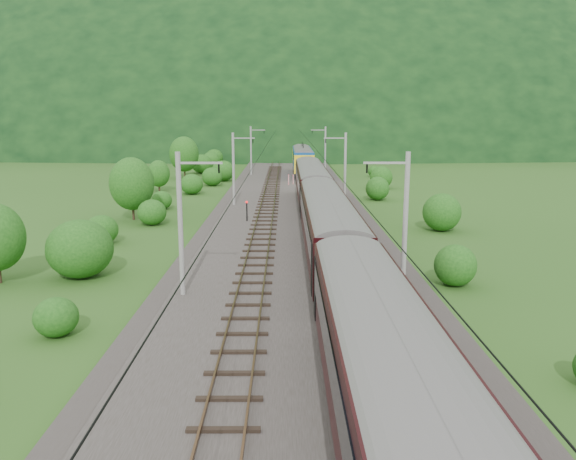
{
  "coord_description": "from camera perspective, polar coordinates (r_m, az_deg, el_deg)",
  "views": [
    {
      "loc": [
        -0.39,
        -30.3,
        10.27
      ],
      "look_at": [
        -0.24,
        6.8,
        2.6
      ],
      "focal_mm": 35.0,
      "sensor_mm": 36.0,
      "label": 1
    }
  ],
  "objects": [
    {
      "name": "ground",
      "position": [
        32.0,
        0.49,
        -7.04
      ],
      "size": [
        600.0,
        600.0,
        0.0
      ],
      "primitive_type": "plane",
      "color": "#285119",
      "rests_on": "ground"
    },
    {
      "name": "railbed",
      "position": [
        41.55,
        0.32,
        -2.41
      ],
      "size": [
        14.0,
        220.0,
        0.3
      ],
      "primitive_type": "cube",
      "color": "#38332D",
      "rests_on": "ground"
    },
    {
      "name": "track_left",
      "position": [
        41.55,
        -3.0,
        -2.12
      ],
      "size": [
        2.4,
        220.0,
        0.27
      ],
      "color": "brown",
      "rests_on": "railbed"
    },
    {
      "name": "track_right",
      "position": [
        41.59,
        3.63,
        -2.11
      ],
      "size": [
        2.4,
        220.0,
        0.27
      ],
      "color": "brown",
      "rests_on": "railbed"
    },
    {
      "name": "catenary_left",
      "position": [
        62.83,
        -5.49,
        6.36
      ],
      "size": [
        2.54,
        192.28,
        8.0
      ],
      "color": "gray",
      "rests_on": "railbed"
    },
    {
      "name": "catenary_right",
      "position": [
        62.91,
        5.75,
        6.36
      ],
      "size": [
        2.54,
        192.28,
        8.0
      ],
      "color": "gray",
      "rests_on": "railbed"
    },
    {
      "name": "overhead_wires",
      "position": [
        40.43,
        0.33,
        7.18
      ],
      "size": [
        4.83,
        198.0,
        0.03
      ],
      "color": "black",
      "rests_on": "ground"
    },
    {
      "name": "mountain_main",
      "position": [
        290.48,
        -0.15,
        9.66
      ],
      "size": [
        504.0,
        360.0,
        244.0
      ],
      "primitive_type": "ellipsoid",
      "color": "black",
      "rests_on": "ground"
    },
    {
      "name": "mountain_ridge",
      "position": [
        351.44,
        -20.4,
        9.29
      ],
      "size": [
        336.0,
        280.0,
        132.0
      ],
      "primitive_type": "ellipsoid",
      "color": "black",
      "rests_on": "ground"
    },
    {
      "name": "train",
      "position": [
        25.78,
        6.0,
        -3.26
      ],
      "size": [
        3.1,
        149.15,
        5.39
      ],
      "color": "black",
      "rests_on": "ground"
    },
    {
      "name": "hazard_post_near",
      "position": [
        80.78,
        0.06,
        5.13
      ],
      "size": [
        0.16,
        0.16,
        1.51
      ],
      "primitive_type": "cylinder",
      "color": "red",
      "rests_on": "railbed"
    },
    {
      "name": "hazard_post_far",
      "position": [
        81.86,
        0.54,
        5.17
      ],
      "size": [
        0.15,
        0.15,
        1.38
      ],
      "primitive_type": "cylinder",
      "color": "red",
      "rests_on": "railbed"
    },
    {
      "name": "signal",
      "position": [
        53.38,
        -4.21,
        2.12
      ],
      "size": [
        0.21,
        0.21,
        1.93
      ],
      "color": "black",
      "rests_on": "railbed"
    },
    {
      "name": "vegetation_left",
      "position": [
        55.52,
        -15.23,
        3.08
      ],
      "size": [
        11.48,
        148.27,
        6.79
      ],
      "color": "#1A4C14",
      "rests_on": "ground"
    },
    {
      "name": "vegetation_right",
      "position": [
        53.69,
        13.62,
        1.71
      ],
      "size": [
        6.61,
        106.76,
        3.05
      ],
      "color": "#1A4C14",
      "rests_on": "ground"
    }
  ]
}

